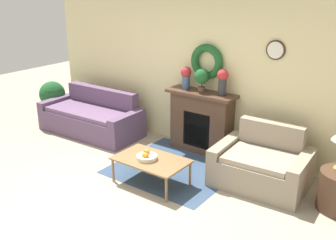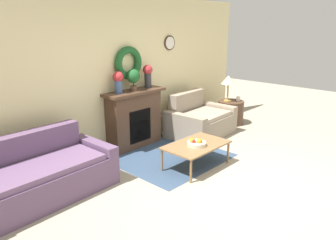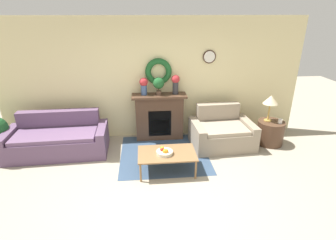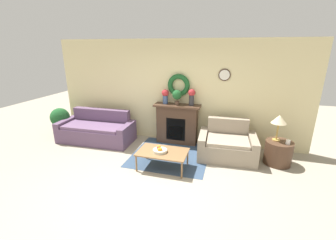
{
  "view_description": "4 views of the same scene",
  "coord_description": "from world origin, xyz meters",
  "px_view_note": "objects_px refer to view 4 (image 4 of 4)",
  "views": [
    {
      "loc": [
        3.38,
        -3.12,
        2.82
      ],
      "look_at": [
        0.22,
        1.2,
        0.9
      ],
      "focal_mm": 42.0,
      "sensor_mm": 36.0,
      "label": 1
    },
    {
      "loc": [
        -3.7,
        -2.12,
        2.24
      ],
      "look_at": [
        -0.12,
        1.22,
        0.78
      ],
      "focal_mm": 35.0,
      "sensor_mm": 36.0,
      "label": 2
    },
    {
      "loc": [
        -0.23,
        -3.29,
        2.76
      ],
      "look_at": [
        0.22,
        1.26,
        0.87
      ],
      "focal_mm": 28.0,
      "sensor_mm": 36.0,
      "label": 3
    },
    {
      "loc": [
        1.46,
        -3.24,
        2.49
      ],
      "look_at": [
        0.09,
        1.52,
        0.88
      ],
      "focal_mm": 24.0,
      "sensor_mm": 36.0,
      "label": 4
    }
  ],
  "objects_px": {
    "fruit_bowl": "(160,150)",
    "potted_plant_floor_by_couch": "(60,118)",
    "coffee_table": "(163,153)",
    "mug": "(288,142)",
    "potted_plant_on_mantel": "(177,95)",
    "fireplace": "(177,123)",
    "loveseat_right": "(227,145)",
    "vase_on_mantel_left": "(165,95)",
    "side_table_by_loveseat": "(278,153)",
    "table_lamp": "(279,120)",
    "vase_on_mantel_right": "(192,96)",
    "couch_left": "(97,130)"
  },
  "relations": [
    {
      "from": "coffee_table",
      "to": "potted_plant_on_mantel",
      "type": "bearing_deg",
      "value": 91.93
    },
    {
      "from": "potted_plant_floor_by_couch",
      "to": "coffee_table",
      "type": "bearing_deg",
      "value": -15.98
    },
    {
      "from": "loveseat_right",
      "to": "potted_plant_floor_by_couch",
      "type": "distance_m",
      "value": 4.73
    },
    {
      "from": "loveseat_right",
      "to": "fruit_bowl",
      "type": "bearing_deg",
      "value": -146.85
    },
    {
      "from": "fireplace",
      "to": "coffee_table",
      "type": "bearing_deg",
      "value": -88.41
    },
    {
      "from": "fireplace",
      "to": "table_lamp",
      "type": "xyz_separation_m",
      "value": [
        2.37,
        -0.48,
        0.46
      ]
    },
    {
      "from": "couch_left",
      "to": "potted_plant_floor_by_couch",
      "type": "height_order",
      "value": "couch_left"
    },
    {
      "from": "potted_plant_floor_by_couch",
      "to": "couch_left",
      "type": "bearing_deg",
      "value": -2.36
    },
    {
      "from": "fruit_bowl",
      "to": "potted_plant_floor_by_couch",
      "type": "xyz_separation_m",
      "value": [
        -3.38,
        1.02,
        0.1
      ]
    },
    {
      "from": "couch_left",
      "to": "mug",
      "type": "xyz_separation_m",
      "value": [
        4.73,
        -0.14,
        0.28
      ]
    },
    {
      "from": "loveseat_right",
      "to": "coffee_table",
      "type": "distance_m",
      "value": 1.61
    },
    {
      "from": "fruit_bowl",
      "to": "table_lamp",
      "type": "xyz_separation_m",
      "value": [
        2.38,
        1.0,
        0.57
      ]
    },
    {
      "from": "fruit_bowl",
      "to": "table_lamp",
      "type": "bearing_deg",
      "value": 22.7
    },
    {
      "from": "side_table_by_loveseat",
      "to": "mug",
      "type": "height_order",
      "value": "mug"
    },
    {
      "from": "coffee_table",
      "to": "mug",
      "type": "bearing_deg",
      "value": 17.4
    },
    {
      "from": "side_table_by_loveseat",
      "to": "vase_on_mantel_right",
      "type": "relative_size",
      "value": 1.36
    },
    {
      "from": "fireplace",
      "to": "fruit_bowl",
      "type": "height_order",
      "value": "fireplace"
    },
    {
      "from": "couch_left",
      "to": "coffee_table",
      "type": "bearing_deg",
      "value": -24.88
    },
    {
      "from": "loveseat_right",
      "to": "mug",
      "type": "height_order",
      "value": "loveseat_right"
    },
    {
      "from": "mug",
      "to": "vase_on_mantel_left",
      "type": "height_order",
      "value": "vase_on_mantel_left"
    },
    {
      "from": "fruit_bowl",
      "to": "vase_on_mantel_left",
      "type": "distance_m",
      "value": 1.74
    },
    {
      "from": "fireplace",
      "to": "vase_on_mantel_right",
      "type": "distance_m",
      "value": 0.86
    },
    {
      "from": "couch_left",
      "to": "mug",
      "type": "bearing_deg",
      "value": -3.59
    },
    {
      "from": "table_lamp",
      "to": "couch_left",
      "type": "bearing_deg",
      "value": -179.69
    },
    {
      "from": "fireplace",
      "to": "mug",
      "type": "distance_m",
      "value": 2.65
    },
    {
      "from": "side_table_by_loveseat",
      "to": "table_lamp",
      "type": "relative_size",
      "value": 1.0
    },
    {
      "from": "fruit_bowl",
      "to": "vase_on_mantel_left",
      "type": "xyz_separation_m",
      "value": [
        -0.32,
        1.48,
        0.85
      ]
    },
    {
      "from": "side_table_by_loveseat",
      "to": "mug",
      "type": "xyz_separation_m",
      "value": [
        0.13,
        -0.1,
        0.31
      ]
    },
    {
      "from": "loveseat_right",
      "to": "table_lamp",
      "type": "bearing_deg",
      "value": -2.53
    },
    {
      "from": "fruit_bowl",
      "to": "potted_plant_on_mantel",
      "type": "height_order",
      "value": "potted_plant_on_mantel"
    },
    {
      "from": "potted_plant_floor_by_couch",
      "to": "side_table_by_loveseat",
      "type": "bearing_deg",
      "value": -0.83
    },
    {
      "from": "loveseat_right",
      "to": "vase_on_mantel_left",
      "type": "height_order",
      "value": "vase_on_mantel_left"
    },
    {
      "from": "vase_on_mantel_right",
      "to": "potted_plant_on_mantel",
      "type": "bearing_deg",
      "value": -176.95
    },
    {
      "from": "fireplace",
      "to": "mug",
      "type": "relative_size",
      "value": 12.5
    },
    {
      "from": "vase_on_mantel_right",
      "to": "potted_plant_on_mantel",
      "type": "distance_m",
      "value": 0.38
    },
    {
      "from": "vase_on_mantel_right",
      "to": "side_table_by_loveseat",
      "type": "bearing_deg",
      "value": -14.64
    },
    {
      "from": "couch_left",
      "to": "loveseat_right",
      "type": "bearing_deg",
      "value": -1.71
    },
    {
      "from": "table_lamp",
      "to": "vase_on_mantel_right",
      "type": "bearing_deg",
      "value": 166.41
    },
    {
      "from": "table_lamp",
      "to": "potted_plant_on_mantel",
      "type": "distance_m",
      "value": 2.44
    },
    {
      "from": "fireplace",
      "to": "loveseat_right",
      "type": "relative_size",
      "value": 0.9
    },
    {
      "from": "couch_left",
      "to": "potted_plant_floor_by_couch",
      "type": "distance_m",
      "value": 1.25
    },
    {
      "from": "vase_on_mantel_right",
      "to": "potted_plant_on_mantel",
      "type": "relative_size",
      "value": 1.1
    },
    {
      "from": "coffee_table",
      "to": "vase_on_mantel_left",
      "type": "height_order",
      "value": "vase_on_mantel_left"
    },
    {
      "from": "fruit_bowl",
      "to": "potted_plant_on_mantel",
      "type": "bearing_deg",
      "value": 89.97
    },
    {
      "from": "side_table_by_loveseat",
      "to": "potted_plant_floor_by_couch",
      "type": "xyz_separation_m",
      "value": [
        -5.83,
        0.08,
        0.27
      ]
    },
    {
      "from": "mug",
      "to": "fireplace",
      "type": "bearing_deg",
      "value": 166.07
    },
    {
      "from": "mug",
      "to": "table_lamp",
      "type": "bearing_deg",
      "value": 141.84
    },
    {
      "from": "fireplace",
      "to": "mug",
      "type": "height_order",
      "value": "fireplace"
    },
    {
      "from": "couch_left",
      "to": "vase_on_mantel_right",
      "type": "height_order",
      "value": "vase_on_mantel_right"
    },
    {
      "from": "side_table_by_loveseat",
      "to": "table_lamp",
      "type": "distance_m",
      "value": 0.74
    }
  ]
}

